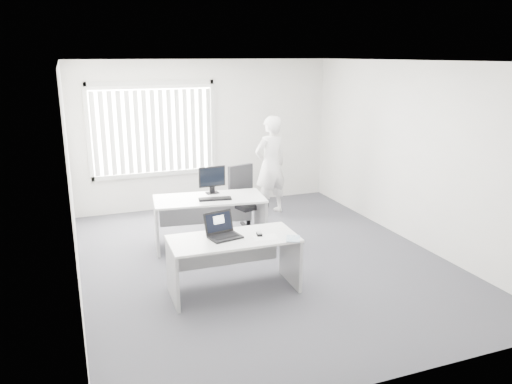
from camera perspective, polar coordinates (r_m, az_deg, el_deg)
name	(u,v)px	position (r m, az deg, el deg)	size (l,w,h in m)	color
ground	(262,260)	(7.32, 0.72, -7.74)	(6.00, 6.00, 0.00)	#4A4A51
wall_back	(205,134)	(9.70, -5.79, 6.58)	(5.00, 0.02, 2.80)	white
wall_front	(394,238)	(4.35, 15.45, -5.06)	(5.00, 0.02, 2.80)	white
wall_left	(70,181)	(6.43, -20.45, 1.14)	(0.02, 6.00, 2.80)	white
wall_right	(412,153)	(8.13, 17.43, 4.24)	(0.02, 6.00, 2.80)	white
ceiling	(263,61)	(6.73, 0.80, 14.75)	(5.00, 6.00, 0.02)	white
window	(153,129)	(9.43, -11.67, 7.02)	(2.32, 0.06, 1.76)	silver
blinds	(154,132)	(9.38, -11.60, 6.79)	(2.20, 0.10, 1.50)	white
desk_near	(234,253)	(6.21, -2.57, -6.96)	(1.59, 0.78, 0.72)	white
desk_far	(210,211)	(7.73, -5.32, -2.18)	(1.76, 0.98, 0.76)	white
office_chair	(247,212)	(8.34, -1.08, -2.25)	(0.79, 0.79, 1.11)	black
person	(271,165)	(9.18, 1.67, 3.07)	(0.67, 0.44, 1.83)	white
laptop	(225,226)	(6.08, -3.55, -3.96)	(0.38, 0.34, 0.30)	black
paper_sheet	(265,237)	(6.15, 1.04, -5.18)	(0.29, 0.20, 0.00)	white
mouse	(259,234)	(6.20, 0.38, -4.77)	(0.06, 0.11, 0.04)	#BABABD
booklet	(293,239)	(6.10, 4.27, -5.34)	(0.16, 0.23, 0.01)	white
keyboard	(215,199)	(7.56, -4.70, -0.79)	(0.49, 0.16, 0.02)	black
monitor	(212,180)	(7.87, -5.05, 1.39)	(0.43, 0.13, 0.43)	black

